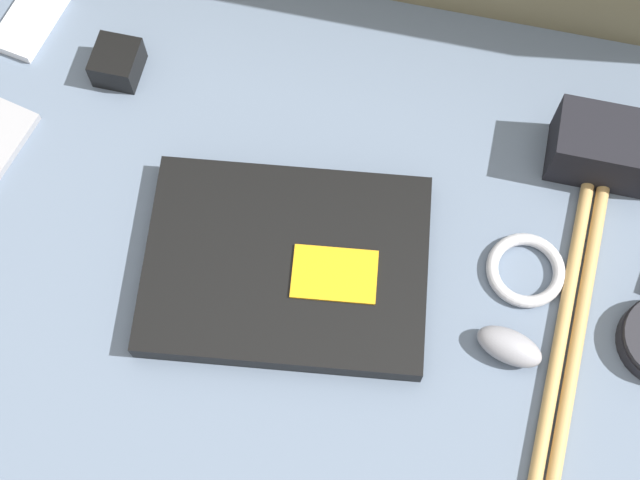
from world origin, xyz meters
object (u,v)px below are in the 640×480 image
(phone_small, at_px, (30,21))
(charger_brick, at_px, (117,63))
(camera_pouch, at_px, (608,148))
(laptop, at_px, (287,265))
(computer_mouse, at_px, (509,347))

(phone_small, relative_size, charger_brick, 1.97)
(camera_pouch, bearing_deg, laptop, -147.11)
(computer_mouse, bearing_deg, charger_brick, 167.60)
(phone_small, relative_size, camera_pouch, 0.90)
(phone_small, distance_m, camera_pouch, 0.70)
(computer_mouse, height_order, camera_pouch, camera_pouch)
(charger_brick, bearing_deg, camera_pouch, 0.34)
(charger_brick, bearing_deg, phone_small, 162.17)
(camera_pouch, height_order, charger_brick, camera_pouch)
(phone_small, xyz_separation_m, camera_pouch, (0.70, -0.04, 0.03))
(laptop, relative_size, computer_mouse, 4.27)
(laptop, xyz_separation_m, charger_brick, (-0.25, 0.20, 0.01))
(laptop, bearing_deg, charger_brick, 133.82)
(laptop, height_order, charger_brick, charger_brick)
(phone_small, height_order, charger_brick, charger_brick)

